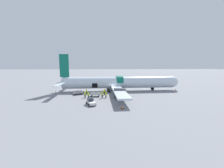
{
  "coord_description": "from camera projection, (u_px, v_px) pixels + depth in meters",
  "views": [
    {
      "loc": [
        -3.33,
        -41.99,
        8.37
      ],
      "look_at": [
        0.17,
        -0.71,
        2.69
      ],
      "focal_mm": 22.0,
      "sensor_mm": 36.0,
      "label": 1
    }
  ],
  "objects": [
    {
      "name": "ground_plane",
      "position": [
        111.0,
        92.0,
        42.87
      ],
      "size": [
        500.0,
        500.0,
        0.0
      ],
      "primitive_type": "plane",
      "color": "gray"
    },
    {
      "name": "baggage_tug_lead",
      "position": [
        122.0,
        91.0,
        41.09
      ],
      "size": [
        2.06,
        2.65,
        1.56
      ],
      "color": "white",
      "rests_on": "ground_plane"
    },
    {
      "name": "ground_crew_marshal",
      "position": [
        85.0,
        94.0,
        35.56
      ],
      "size": [
        0.39,
        0.59,
        1.71
      ],
      "color": "black",
      "rests_on": "ground_plane"
    },
    {
      "name": "ground_crew_loader_a",
      "position": [
        102.0,
        95.0,
        35.1
      ],
      "size": [
        0.5,
        0.6,
        1.74
      ],
      "color": "#2D2D33",
      "rests_on": "ground_plane"
    },
    {
      "name": "safety_cone_wingtip",
      "position": [
        124.0,
        96.0,
        35.87
      ],
      "size": [
        0.62,
        0.62,
        0.73
      ],
      "color": "black",
      "rests_on": "ground_plane"
    },
    {
      "name": "ground_crew_loader_b",
      "position": [
        87.0,
        92.0,
        39.32
      ],
      "size": [
        0.46,
        0.56,
        1.61
      ],
      "color": "black",
      "rests_on": "ground_plane"
    },
    {
      "name": "baggage_tug_mid",
      "position": [
        91.0,
        102.0,
        29.27
      ],
      "size": [
        2.35,
        3.34,
        1.36
      ],
      "color": "white",
      "rests_on": "ground_plane"
    },
    {
      "name": "ground_crew_helper",
      "position": [
        88.0,
        95.0,
        35.08
      ],
      "size": [
        0.53,
        0.38,
        1.54
      ],
      "color": "#1E2338",
      "rests_on": "ground_plane"
    },
    {
      "name": "safety_cone_engine_left",
      "position": [
        122.0,
        107.0,
        26.6
      ],
      "size": [
        0.62,
        0.62,
        0.6
      ],
      "color": "black",
      "rests_on": "ground_plane"
    },
    {
      "name": "safety_cone_nose",
      "position": [
        176.0,
        89.0,
        46.29
      ],
      "size": [
        0.46,
        0.46,
        0.63
      ],
      "color": "black",
      "rests_on": "ground_plane"
    },
    {
      "name": "safety_cone_tail",
      "position": [
        56.0,
        92.0,
        41.67
      ],
      "size": [
        0.44,
        0.44,
        0.66
      ],
      "color": "black",
      "rests_on": "ground_plane"
    },
    {
      "name": "baggage_cart_queued",
      "position": [
        78.0,
        93.0,
        39.56
      ],
      "size": [
        3.61,
        2.7,
        0.94
      ],
      "color": "#999BA0",
      "rests_on": "ground_plane"
    },
    {
      "name": "airplane",
      "position": [
        118.0,
        83.0,
        44.9
      ],
      "size": [
        40.23,
        37.29,
        11.78
      ],
      "color": "silver",
      "rests_on": "ground_plane"
    },
    {
      "name": "ground_crew_supervisor",
      "position": [
        106.0,
        95.0,
        35.44
      ],
      "size": [
        0.51,
        0.51,
        1.6
      ],
      "color": "#1E2338",
      "rests_on": "ground_plane"
    },
    {
      "name": "baggage_cart_loading",
      "position": [
        96.0,
        94.0,
        37.07
      ],
      "size": [
        3.69,
        2.25,
        1.02
      ],
      "color": "#B7BABF",
      "rests_on": "ground_plane"
    },
    {
      "name": "ground_crew_driver",
      "position": [
        105.0,
        92.0,
        38.92
      ],
      "size": [
        0.62,
        0.49,
        1.77
      ],
      "color": "#2D2D33",
      "rests_on": "ground_plane"
    }
  ]
}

